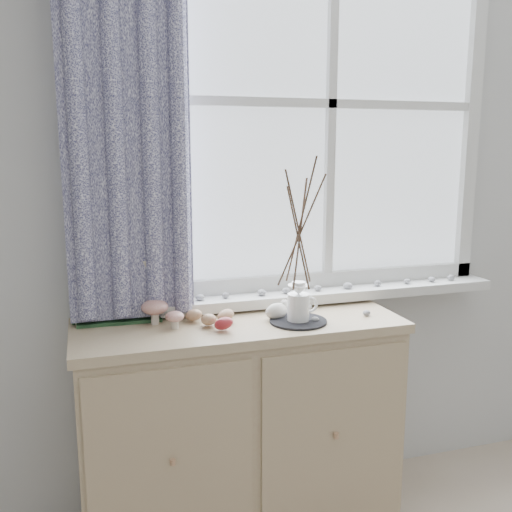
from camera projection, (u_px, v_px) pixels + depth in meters
The scene contains 8 objects.
sideboard at pixel (240, 428), 2.17m from camera, with size 1.20×0.45×0.85m.
botanical_book at pixel (119, 291), 2.04m from camera, with size 0.35×0.13×0.24m, color #1F4124, non-canonical shape.
toadstool_cluster at pixel (160, 310), 2.04m from camera, with size 0.14×0.15×0.09m.
wooden_eggs at pixel (213, 318), 2.04m from camera, with size 0.16×0.17×0.07m.
songbird_figurine at pixel (277, 310), 2.12m from camera, with size 0.13×0.06×0.07m, color silver, non-canonical shape.
crocheted_doily at pixel (298, 321), 2.08m from camera, with size 0.21×0.21×0.01m, color black.
twig_pitcher at pixel (300, 227), 2.01m from camera, with size 0.24×0.24×0.61m.
sideboard_pebbles at pixel (316, 312), 2.18m from camera, with size 0.33×0.23×0.02m.
Camera 1 is at (-0.69, -0.19, 1.48)m, focal length 40.00 mm.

